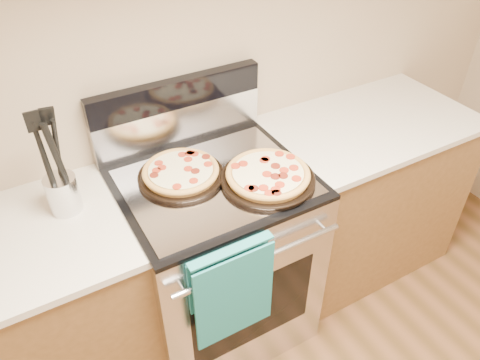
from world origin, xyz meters
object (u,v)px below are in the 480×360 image
pepperoni_pizza_front (268,176)px  pepperoni_pizza_back (181,173)px  range_body (216,258)px  utensil_crock (63,194)px

pepperoni_pizza_front → pepperoni_pizza_back: bearing=146.5°
range_body → pepperoni_pizza_front: (0.18, -0.13, 0.50)m
utensil_crock → pepperoni_pizza_front: bearing=-18.5°
pepperoni_pizza_back → pepperoni_pizza_front: 0.35m
pepperoni_pizza_back → pepperoni_pizza_front: (0.29, -0.19, 0.00)m
range_body → pepperoni_pizza_back: size_ratio=2.65×
range_body → pepperoni_pizza_back: bearing=150.8°
pepperoni_pizza_back → utensil_crock: (-0.44, 0.05, 0.03)m
pepperoni_pizza_front → range_body: bearing=144.2°
pepperoni_pizza_front → utensil_crock: bearing=161.5°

